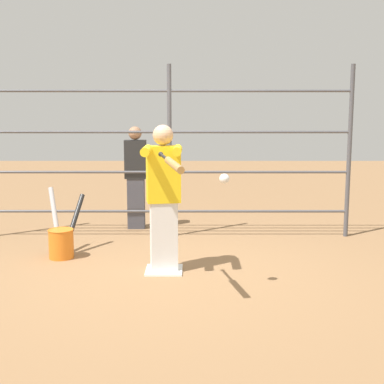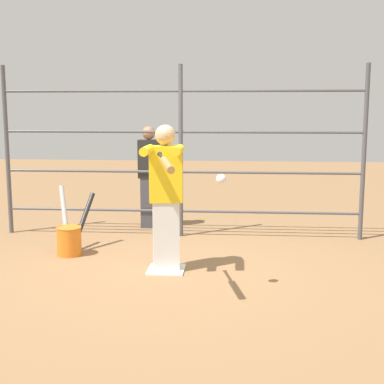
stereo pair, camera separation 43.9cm
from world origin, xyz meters
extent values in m
plane|color=olive|center=(0.00, 0.00, 0.00)|extent=(24.00, 24.00, 0.00)
cube|color=white|center=(0.00, 0.00, 0.01)|extent=(0.40, 0.40, 0.02)
cylinder|color=#4C4C51|center=(-2.45, -1.60, 1.17)|extent=(0.06, 0.06, 2.35)
cylinder|color=#4C4C51|center=(0.00, -1.60, 1.17)|extent=(0.06, 0.06, 2.35)
cylinder|color=#4C4C51|center=(0.00, -1.60, 0.35)|extent=(4.90, 0.04, 0.04)
cylinder|color=#4C4C51|center=(0.00, -1.60, 0.90)|extent=(4.90, 0.04, 0.04)
cylinder|color=#4C4C51|center=(0.00, -1.60, 1.45)|extent=(4.90, 0.04, 0.04)
cylinder|color=#4C4C51|center=(0.00, -1.60, 2.00)|extent=(4.90, 0.04, 0.04)
cube|color=silver|center=(0.00, 0.00, 0.39)|extent=(0.31, 0.23, 0.77)
cube|color=yellow|center=(0.00, 0.00, 1.07)|extent=(0.38, 0.26, 0.60)
sphere|color=tan|center=(0.00, 0.00, 1.49)|extent=(0.22, 0.22, 0.22)
cylinder|color=yellow|center=(-0.16, 0.19, 1.35)|extent=(0.09, 0.43, 0.09)
cylinder|color=yellow|center=(0.16, 0.24, 1.35)|extent=(0.09, 0.43, 0.09)
sphere|color=black|center=(0.00, 0.43, 1.33)|extent=(0.05, 0.05, 0.05)
cylinder|color=black|center=(-0.04, 0.60, 1.31)|extent=(0.12, 0.35, 0.05)
cylinder|color=#B27F42|center=(-0.15, 1.02, 1.29)|extent=(0.19, 0.53, 0.10)
sphere|color=white|center=(-0.61, 0.65, 1.11)|extent=(0.10, 0.10, 0.10)
cylinder|color=orange|center=(1.25, -0.51, 0.17)|extent=(0.29, 0.29, 0.34)
torus|color=orange|center=(1.25, -0.51, 0.34)|extent=(0.30, 0.30, 0.01)
cylinder|color=#B2B2B7|center=(1.36, -0.72, 0.42)|extent=(0.24, 0.38, 0.78)
cylinder|color=black|center=(1.16, -0.81, 0.36)|extent=(0.21, 0.55, 0.67)
cube|color=#3F3F47|center=(0.52, -2.09, 0.37)|extent=(0.25, 0.15, 0.75)
cube|color=black|center=(0.52, -2.09, 1.03)|extent=(0.31, 0.17, 0.56)
sphere|color=#9E7051|center=(0.52, -2.09, 1.41)|extent=(0.19, 0.19, 0.19)
camera|label=1|loc=(-0.31, 5.66, 1.79)|focal=50.00mm
camera|label=2|loc=(-0.75, 5.65, 1.79)|focal=50.00mm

